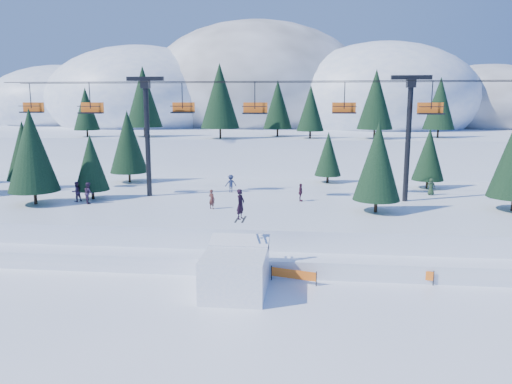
# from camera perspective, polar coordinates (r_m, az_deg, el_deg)

# --- Properties ---
(ground) EXTENTS (160.00, 160.00, 0.00)m
(ground) POSITION_cam_1_polar(r_m,az_deg,el_deg) (26.76, -5.28, -13.28)
(ground) COLOR white
(ground) RESTS_ON ground
(mid_shelf) EXTENTS (70.00, 22.00, 2.50)m
(mid_shelf) POSITION_cam_1_polar(r_m,az_deg,el_deg) (43.35, -0.61, -2.29)
(mid_shelf) COLOR white
(mid_shelf) RESTS_ON ground
(berm) EXTENTS (70.00, 6.00, 1.10)m
(berm) POSITION_cam_1_polar(r_m,az_deg,el_deg) (33.95, -2.61, -7.09)
(berm) COLOR white
(berm) RESTS_ON ground
(mountain_ridge) EXTENTS (119.00, 60.84, 26.46)m
(mountain_ridge) POSITION_cam_1_polar(r_m,az_deg,el_deg) (97.93, 0.25, 9.66)
(mountain_ridge) COLOR white
(mountain_ridge) RESTS_ON ground
(jump_kicker) EXTENTS (3.49, 4.75, 5.70)m
(jump_kicker) POSITION_cam_1_polar(r_m,az_deg,el_deg) (28.50, -2.36, -8.93)
(jump_kicker) COLOR white
(jump_kicker) RESTS_ON ground
(chairlift) EXTENTS (46.12, 3.21, 10.28)m
(chairlift) POSITION_cam_1_polar(r_m,az_deg,el_deg) (42.32, 0.25, 8.44)
(chairlift) COLOR black
(chairlift) RESTS_ON mid_shelf
(conifer_stand) EXTENTS (63.88, 17.05, 8.99)m
(conifer_stand) POSITION_cam_1_polar(r_m,az_deg,el_deg) (42.77, 0.25, 4.93)
(conifer_stand) COLOR black
(conifer_stand) RESTS_ON mid_shelf
(distant_skiers) EXTENTS (30.86, 8.41, 1.75)m
(distant_skiers) POSITION_cam_1_polar(r_m,az_deg,el_deg) (42.62, -6.29, 0.26)
(distant_skiers) COLOR #3A2440
(distant_skiers) RESTS_ON mid_shelf
(banner_near) EXTENTS (2.76, 0.81, 0.90)m
(banner_near) POSITION_cam_1_polar(r_m,az_deg,el_deg) (30.19, 4.31, -9.37)
(banner_near) COLOR black
(banner_near) RESTS_ON ground
(banner_far) EXTENTS (2.73, 0.89, 0.90)m
(banner_far) POSITION_cam_1_polar(r_m,az_deg,el_deg) (31.61, 17.08, -8.90)
(banner_far) COLOR black
(banner_far) RESTS_ON ground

